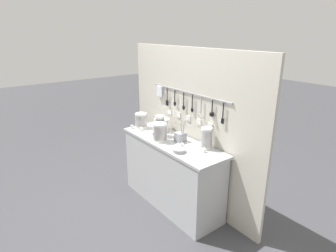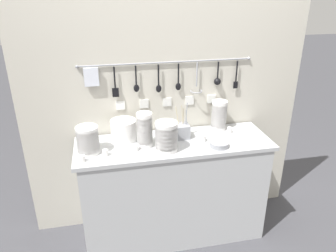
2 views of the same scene
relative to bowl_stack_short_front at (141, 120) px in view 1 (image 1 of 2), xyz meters
The scene contains 15 objects.
ground_plane 1.16m from the bowl_stack_short_front, ahead, with size 20.00×20.00×0.00m, color #424247.
counter 0.83m from the bowl_stack_short_front, ahead, with size 1.49×0.49×0.87m.
back_wall 0.71m from the bowl_stack_short_front, 26.69° to the left, with size 2.29×0.11×1.95m.
bowl_stack_short_front is the anchor object (origin of this frame).
bowl_stack_tall_left 1.07m from the bowl_stack_short_front, 10.86° to the left, with size 0.12×0.12×0.24m.
bowl_stack_nested_right 0.41m from the bowl_stack_short_front, ahead, with size 0.11×0.11×0.26m.
bowl_stack_back_corner 0.55m from the bowl_stack_short_front, ahead, with size 0.16×0.16×0.22m.
plate_stack 0.31m from the bowl_stack_short_front, 30.68° to the left, with size 0.20×0.20×0.16m.
steel_mixing_bowl 0.95m from the bowl_stack_short_front, ahead, with size 0.14×0.14×0.04m.
cutlery_caddy 0.72m from the bowl_stack_short_front, ahead, with size 0.11×0.11×0.27m.
cup_back_left 0.86m from the bowl_stack_short_front, ahead, with size 0.04×0.04×0.05m.
cup_edge_far 0.15m from the bowl_stack_short_front, 109.86° to the right, with size 0.04×0.04×0.05m.
cup_by_caddy 0.15m from the bowl_stack_short_front, 31.14° to the right, with size 0.04×0.04×0.05m.
cup_centre 1.12m from the bowl_stack_short_front, ahead, with size 0.04×0.04×0.05m.
cup_back_right 0.34m from the bowl_stack_short_front, ahead, with size 0.04×0.04×0.05m.
Camera 1 is at (2.47, -1.93, 2.13)m, focal length 30.00 mm.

